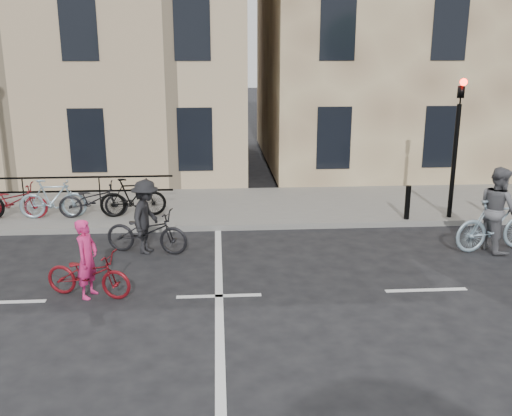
{
  "coord_description": "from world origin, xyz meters",
  "views": [
    {
      "loc": [
        0.01,
        -9.92,
        4.5
      ],
      "look_at": [
        0.85,
        2.2,
        1.1
      ],
      "focal_mm": 40.0,
      "sensor_mm": 36.0,
      "label": 1
    }
  ],
  "objects": [
    {
      "name": "ground",
      "position": [
        0.0,
        0.0,
        0.0
      ],
      "size": [
        120.0,
        120.0,
        0.0
      ],
      "primitive_type": "plane",
      "color": "black",
      "rests_on": "ground"
    },
    {
      "name": "parked_bikes",
      "position": [
        -4.92,
        5.04,
        0.65
      ],
      "size": [
        7.25,
        1.23,
        1.05
      ],
      "color": "black",
      "rests_on": "sidewalk"
    },
    {
      "name": "bollard_east",
      "position": [
        5.0,
        4.25,
        0.6
      ],
      "size": [
        0.14,
        0.14,
        0.9
      ],
      "primitive_type": "cylinder",
      "color": "black",
      "rests_on": "sidewalk"
    },
    {
      "name": "bollard_west",
      "position": [
        7.4,
        4.25,
        0.6
      ],
      "size": [
        0.14,
        0.14,
        0.9
      ],
      "primitive_type": "cylinder",
      "color": "black",
      "rests_on": "sidewalk"
    },
    {
      "name": "cyclist_dark",
      "position": [
        -1.61,
        2.53,
        0.67
      ],
      "size": [
        2.01,
        1.22,
        1.7
      ],
      "rotation": [
        0.0,
        0.0,
        1.32
      ],
      "color": "black",
      "rests_on": "ground"
    },
    {
      "name": "cyclist_pink",
      "position": [
        -2.43,
        0.18,
        0.52
      ],
      "size": [
        1.78,
        1.04,
        1.5
      ],
      "rotation": [
        0.0,
        0.0,
        1.28
      ],
      "color": "maroon",
      "rests_on": "ground"
    },
    {
      "name": "sidewalk",
      "position": [
        -4.0,
        6.0,
        0.07
      ],
      "size": [
        46.0,
        4.0,
        0.15
      ],
      "primitive_type": "cube",
      "color": "slate",
      "rests_on": "ground"
    },
    {
      "name": "cyclist_grey",
      "position": [
        6.36,
        2.12,
        0.79
      ],
      "size": [
        2.1,
        1.08,
        1.96
      ],
      "rotation": [
        0.0,
        0.0,
        1.76
      ],
      "color": "#8CA7B7",
      "rests_on": "ground"
    },
    {
      "name": "building_east",
      "position": [
        9.0,
        13.0,
        6.15
      ],
      "size": [
        14.0,
        10.0,
        12.0
      ],
      "primitive_type": "cube",
      "color": "#937858",
      "rests_on": "sidewalk"
    },
    {
      "name": "traffic_light",
      "position": [
        6.2,
        4.34,
        2.45
      ],
      "size": [
        0.18,
        0.3,
        3.9
      ],
      "color": "black",
      "rests_on": "sidewalk"
    }
  ]
}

